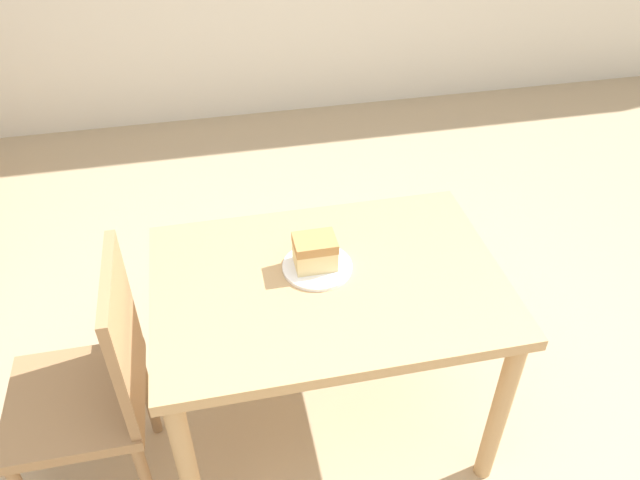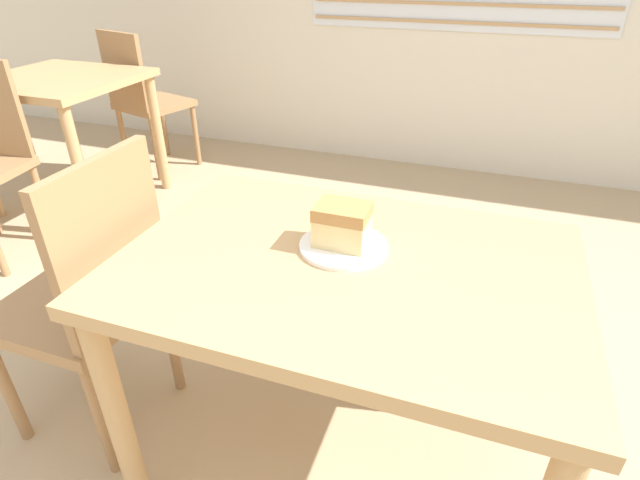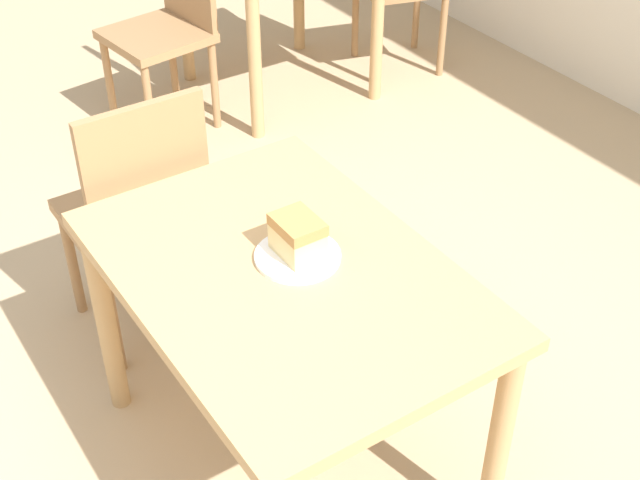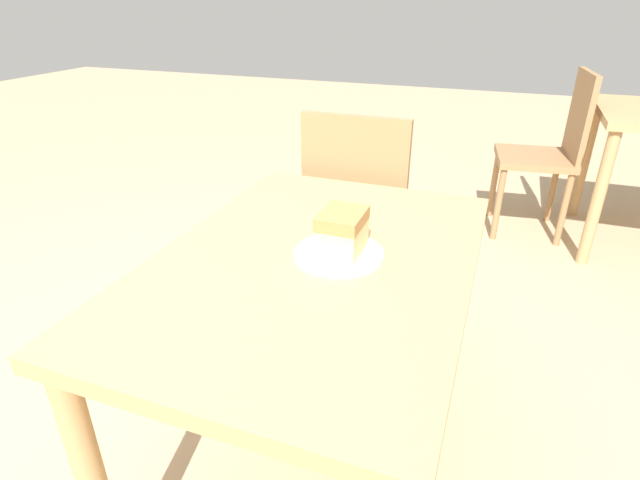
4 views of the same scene
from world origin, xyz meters
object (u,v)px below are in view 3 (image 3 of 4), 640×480
at_px(chair_near_window, 139,211).
at_px(plate, 298,256).
at_px(dining_table_near, 285,302).
at_px(cake_slice, 298,236).
at_px(chair_far_corner, 168,19).

height_order(chair_near_window, plate, chair_near_window).
xyz_separation_m(dining_table_near, cake_slice, (-0.03, 0.06, 0.17)).
bearing_deg(plate, chair_near_window, -168.54).
height_order(chair_far_corner, cake_slice, chair_far_corner).
xyz_separation_m(chair_near_window, chair_far_corner, (-1.30, 0.73, 0.00)).
bearing_deg(chair_near_window, dining_table_near, 96.94).
height_order(chair_far_corner, plate, chair_far_corner).
height_order(chair_near_window, cake_slice, chair_near_window).
relative_size(dining_table_near, chair_near_window, 1.16).
relative_size(chair_far_corner, cake_slice, 7.20).
bearing_deg(cake_slice, chair_far_corner, 163.83).
distance_m(dining_table_near, chair_far_corner, 2.14).
distance_m(chair_near_window, chair_far_corner, 1.49).
bearing_deg(cake_slice, plate, -38.38).
relative_size(chair_near_window, cake_slice, 7.20).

